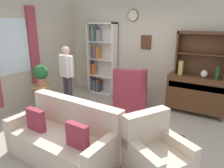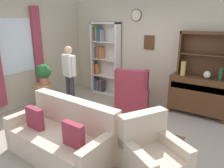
% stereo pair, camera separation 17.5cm
% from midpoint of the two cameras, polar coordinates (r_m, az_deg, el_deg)
% --- Properties ---
extents(ground_plane, '(5.40, 4.60, 0.02)m').
position_cam_midpoint_polar(ground_plane, '(4.38, -1.44, -12.56)').
color(ground_plane, '#9E9384').
extents(wall_back, '(5.00, 0.09, 2.80)m').
position_cam_midpoint_polar(wall_back, '(5.73, 11.00, 9.16)').
color(wall_back, '#BCB299').
rests_on(wall_back, ground_plane).
extents(wall_left, '(0.16, 4.20, 2.80)m').
position_cam_midpoint_polar(wall_left, '(5.71, -22.97, 8.05)').
color(wall_left, '#BCB299').
rests_on(wall_left, ground_plane).
extents(area_rug, '(2.58, 1.91, 0.01)m').
position_cam_midpoint_polar(area_rug, '(4.06, -1.59, -14.87)').
color(area_rug, brown).
rests_on(area_rug, ground_plane).
extents(bookshelf, '(0.90, 0.30, 2.10)m').
position_cam_midpoint_polar(bookshelf, '(6.30, -1.50, 6.74)').
color(bookshelf, silver).
rests_on(bookshelf, ground_plane).
extents(sideboard, '(1.30, 0.45, 0.92)m').
position_cam_midpoint_polar(sideboard, '(5.29, 23.42, -2.57)').
color(sideboard, '#4C2D19').
rests_on(sideboard, ground_plane).
extents(sideboard_hutch, '(1.10, 0.26, 1.00)m').
position_cam_midpoint_polar(sideboard_hutch, '(5.17, 25.01, 8.84)').
color(sideboard_hutch, '#4C2D19').
rests_on(sideboard_hutch, sideboard).
extents(vase_tall, '(0.11, 0.11, 0.33)m').
position_cam_midpoint_polar(vase_tall, '(5.14, 19.73, 3.99)').
color(vase_tall, tan).
rests_on(vase_tall, sideboard).
extents(vase_round, '(0.15, 0.15, 0.17)m').
position_cam_midpoint_polar(vase_round, '(5.07, 25.34, 2.27)').
color(vase_round, beige).
rests_on(vase_round, sideboard).
extents(bottle_wine, '(0.07, 0.07, 0.28)m').
position_cam_midpoint_polar(bottle_wine, '(5.01, 28.30, 2.39)').
color(bottle_wine, '#194223').
rests_on(bottle_wine, sideboard).
extents(couch_floral, '(1.83, 0.91, 0.90)m').
position_cam_midpoint_polar(couch_floral, '(3.59, -11.89, -14.08)').
color(couch_floral, beige).
rests_on(couch_floral, ground_plane).
extents(armchair_floral, '(1.05, 1.04, 0.88)m').
position_cam_midpoint_polar(armchair_floral, '(3.19, 12.51, -18.95)').
color(armchair_floral, beige).
rests_on(armchair_floral, ground_plane).
extents(wingback_chair, '(1.01, 1.02, 1.05)m').
position_cam_midpoint_polar(wingback_chair, '(5.23, 6.52, -2.90)').
color(wingback_chair, maroon).
rests_on(wingback_chair, ground_plane).
extents(plant_stand, '(0.52, 0.52, 0.66)m').
position_cam_midpoint_polar(plant_stand, '(5.40, -17.28, -2.70)').
color(plant_stand, '#997047').
rests_on(plant_stand, ground_plane).
extents(potted_plant_large, '(0.36, 0.36, 0.49)m').
position_cam_midpoint_polar(potted_plant_large, '(5.28, -17.23, 2.99)').
color(potted_plant_large, '#AD6B4C').
rests_on(potted_plant_large, plant_stand).
extents(potted_plant_small, '(0.19, 0.19, 0.26)m').
position_cam_midpoint_polar(potted_plant_small, '(5.12, -15.93, -6.67)').
color(potted_plant_small, '#AD6B4C').
rests_on(potted_plant_small, ground_plane).
extents(person_reading, '(0.52, 0.28, 1.56)m').
position_cam_midpoint_polar(person_reading, '(5.31, -10.62, 3.11)').
color(person_reading, '#38333D').
rests_on(person_reading, ground_plane).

